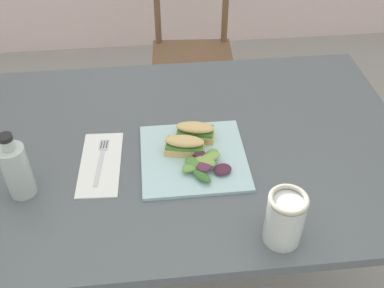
{
  "coord_description": "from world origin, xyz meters",
  "views": [
    {
      "loc": [
        -0.18,
        -1.02,
        1.63
      ],
      "look_at": [
        -0.07,
        -0.04,
        0.76
      ],
      "focal_mm": 42.87,
      "sensor_mm": 36.0,
      "label": 1
    }
  ],
  "objects_px": {
    "dining_table": "(188,172)",
    "mason_jar_iced_tea": "(284,220)",
    "chair_wooden_far": "(192,55)",
    "fork_on_napkin": "(101,158)",
    "sandwich_half_front": "(185,145)",
    "bottle_cold_brew": "(17,172)",
    "sandwich_half_back": "(195,131)",
    "plate_lunch": "(193,157)"
  },
  "relations": [
    {
      "from": "sandwich_half_front",
      "to": "sandwich_half_back",
      "type": "bearing_deg",
      "value": 57.18
    },
    {
      "from": "dining_table",
      "to": "bottle_cold_brew",
      "type": "distance_m",
      "value": 0.51
    },
    {
      "from": "sandwich_half_front",
      "to": "mason_jar_iced_tea",
      "type": "relative_size",
      "value": 0.84
    },
    {
      "from": "sandwich_half_front",
      "to": "fork_on_napkin",
      "type": "height_order",
      "value": "sandwich_half_front"
    },
    {
      "from": "dining_table",
      "to": "fork_on_napkin",
      "type": "distance_m",
      "value": 0.28
    },
    {
      "from": "sandwich_half_front",
      "to": "bottle_cold_brew",
      "type": "height_order",
      "value": "bottle_cold_brew"
    },
    {
      "from": "plate_lunch",
      "to": "fork_on_napkin",
      "type": "height_order",
      "value": "plate_lunch"
    },
    {
      "from": "chair_wooden_far",
      "to": "bottle_cold_brew",
      "type": "xyz_separation_m",
      "value": [
        -0.57,
        -1.14,
        0.36
      ]
    },
    {
      "from": "dining_table",
      "to": "sandwich_half_front",
      "type": "bearing_deg",
      "value": -105.98
    },
    {
      "from": "sandwich_half_front",
      "to": "plate_lunch",
      "type": "bearing_deg",
      "value": -35.85
    },
    {
      "from": "sandwich_half_back",
      "to": "dining_table",
      "type": "bearing_deg",
      "value": -167.17
    },
    {
      "from": "chair_wooden_far",
      "to": "plate_lunch",
      "type": "height_order",
      "value": "chair_wooden_far"
    },
    {
      "from": "sandwich_half_front",
      "to": "bottle_cold_brew",
      "type": "distance_m",
      "value": 0.45
    },
    {
      "from": "chair_wooden_far",
      "to": "dining_table",
      "type": "bearing_deg",
      "value": -96.86
    },
    {
      "from": "bottle_cold_brew",
      "to": "sandwich_half_front",
      "type": "bearing_deg",
      "value": 12.51
    },
    {
      "from": "sandwich_half_back",
      "to": "bottle_cold_brew",
      "type": "relative_size",
      "value": 0.62
    },
    {
      "from": "chair_wooden_far",
      "to": "mason_jar_iced_tea",
      "type": "bearing_deg",
      "value": -87.2
    },
    {
      "from": "mason_jar_iced_tea",
      "to": "fork_on_napkin",
      "type": "bearing_deg",
      "value": 143.96
    },
    {
      "from": "chair_wooden_far",
      "to": "fork_on_napkin",
      "type": "xyz_separation_m",
      "value": [
        -0.37,
        -1.04,
        0.3
      ]
    },
    {
      "from": "sandwich_half_front",
      "to": "sandwich_half_back",
      "type": "height_order",
      "value": "same"
    },
    {
      "from": "sandwich_half_front",
      "to": "bottle_cold_brew",
      "type": "xyz_separation_m",
      "value": [
        -0.43,
        -0.1,
        0.03
      ]
    },
    {
      "from": "plate_lunch",
      "to": "sandwich_half_back",
      "type": "bearing_deg",
      "value": 80.04
    },
    {
      "from": "sandwich_half_back",
      "to": "fork_on_napkin",
      "type": "xyz_separation_m",
      "value": [
        -0.27,
        -0.05,
        -0.03
      ]
    },
    {
      "from": "plate_lunch",
      "to": "sandwich_half_front",
      "type": "distance_m",
      "value": 0.04
    },
    {
      "from": "fork_on_napkin",
      "to": "bottle_cold_brew",
      "type": "distance_m",
      "value": 0.23
    },
    {
      "from": "dining_table",
      "to": "bottle_cold_brew",
      "type": "relative_size",
      "value": 6.85
    },
    {
      "from": "chair_wooden_far",
      "to": "sandwich_half_front",
      "type": "height_order",
      "value": "chair_wooden_far"
    },
    {
      "from": "plate_lunch",
      "to": "sandwich_half_front",
      "type": "bearing_deg",
      "value": 144.15
    },
    {
      "from": "mason_jar_iced_tea",
      "to": "chair_wooden_far",
      "type": "bearing_deg",
      "value": 92.8
    },
    {
      "from": "sandwich_half_front",
      "to": "dining_table",
      "type": "bearing_deg",
      "value": 74.02
    },
    {
      "from": "sandwich_half_back",
      "to": "bottle_cold_brew",
      "type": "height_order",
      "value": "bottle_cold_brew"
    },
    {
      "from": "plate_lunch",
      "to": "mason_jar_iced_tea",
      "type": "bearing_deg",
      "value": -59.06
    },
    {
      "from": "sandwich_half_back",
      "to": "mason_jar_iced_tea",
      "type": "height_order",
      "value": "mason_jar_iced_tea"
    },
    {
      "from": "plate_lunch",
      "to": "sandwich_half_front",
      "type": "relative_size",
      "value": 2.47
    },
    {
      "from": "chair_wooden_far",
      "to": "mason_jar_iced_tea",
      "type": "height_order",
      "value": "mason_jar_iced_tea"
    },
    {
      "from": "chair_wooden_far",
      "to": "plate_lunch",
      "type": "xyz_separation_m",
      "value": [
        -0.11,
        -1.06,
        0.3
      ]
    },
    {
      "from": "dining_table",
      "to": "sandwich_half_back",
      "type": "height_order",
      "value": "sandwich_half_back"
    },
    {
      "from": "chair_wooden_far",
      "to": "sandwich_half_front",
      "type": "distance_m",
      "value": 1.11
    },
    {
      "from": "sandwich_half_back",
      "to": "bottle_cold_brew",
      "type": "bearing_deg",
      "value": -161.99
    },
    {
      "from": "dining_table",
      "to": "mason_jar_iced_tea",
      "type": "height_order",
      "value": "mason_jar_iced_tea"
    },
    {
      "from": "dining_table",
      "to": "fork_on_napkin",
      "type": "height_order",
      "value": "fork_on_napkin"
    },
    {
      "from": "plate_lunch",
      "to": "fork_on_napkin",
      "type": "distance_m",
      "value": 0.26
    }
  ]
}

